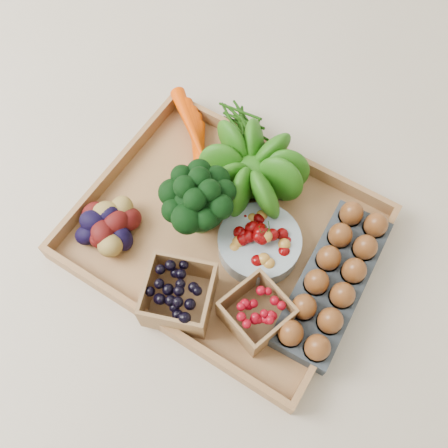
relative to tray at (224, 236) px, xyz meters
The scene contains 10 objects.
ground 0.01m from the tray, ahead, with size 4.00×4.00×0.00m, color beige.
tray is the anchor object (origin of this frame).
carrots 0.20m from the tray, 138.12° to the left, with size 0.22×0.16×0.05m, color #E74100, non-canonical shape.
lettuce 0.15m from the tray, 96.35° to the left, with size 0.15×0.15×0.15m, color #195D0E.
broccoli 0.08m from the tray, behind, with size 0.15×0.15×0.11m, color black, non-canonical shape.
cherry_bowl 0.08m from the tray, ahead, with size 0.16×0.16×0.04m, color #8C9EA5.
egg_carton 0.23m from the tray, ahead, with size 0.11×0.32×0.04m, color #384047.
potatoes 0.24m from the tray, 149.69° to the right, with size 0.14×0.14×0.08m, color #420B0A, non-canonical shape.
punnet_blackberry 0.17m from the tray, 87.89° to the right, with size 0.12×0.12×0.08m, color black.
punnet_raspberry 0.19m from the tray, 39.42° to the right, with size 0.10×0.10×0.07m, color maroon.
Camera 1 is at (0.23, -0.36, 0.91)m, focal length 40.00 mm.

